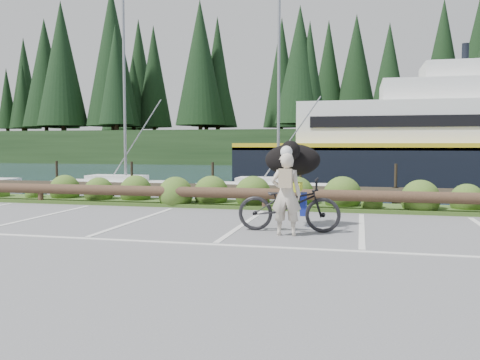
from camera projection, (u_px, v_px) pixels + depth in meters
name	position (u px, v px, depth m)	size (l,w,h in m)	color
ground	(220.00, 241.00, 9.52)	(72.00, 72.00, 0.00)	slate
harbor_backdrop	(347.00, 155.00, 85.63)	(170.00, 160.00, 30.00)	#182A3B
vegetation_strip	(269.00, 205.00, 14.66)	(34.00, 1.60, 0.10)	#3D5B21
log_rail	(265.00, 210.00, 13.98)	(32.00, 0.30, 0.60)	#443021
bicycle	(289.00, 205.00, 10.51)	(0.74, 2.12, 1.12)	black
cyclist	(286.00, 194.00, 10.00)	(0.60, 0.39, 1.64)	beige
dog	(292.00, 160.00, 11.11)	(1.21, 0.59, 0.70)	black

